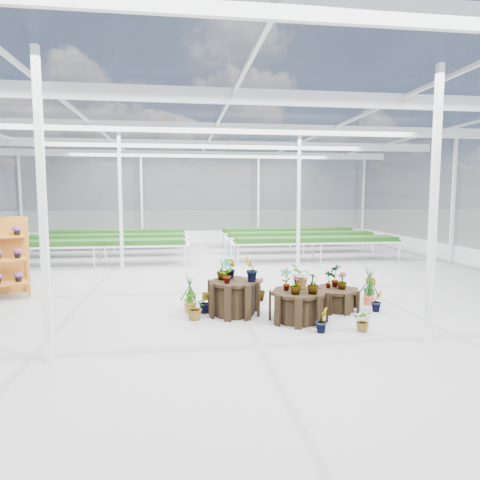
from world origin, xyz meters
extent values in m
plane|color=gray|center=(0.00, 0.00, 0.00)|extent=(24.00, 24.00, 0.00)
cylinder|color=black|center=(0.00, -1.89, 0.35)|extent=(1.37, 1.37, 0.71)
cylinder|color=black|center=(1.20, -2.49, 0.29)|extent=(1.37, 1.37, 0.59)
cylinder|color=black|center=(2.20, -1.79, 0.23)|extent=(1.17, 1.17, 0.45)
imported|color=#183F12|center=(-0.22, -1.75, 0.92)|extent=(0.28, 0.28, 0.42)
imported|color=#183F12|center=(0.33, -2.04, 0.96)|extent=(0.36, 0.35, 0.52)
imported|color=#183F12|center=(-0.02, -1.64, 0.92)|extent=(0.25, 0.28, 0.43)
imported|color=#183F12|center=(-0.17, -2.12, 0.96)|extent=(0.32, 0.27, 0.51)
imported|color=#183F12|center=(0.97, -2.40, 0.81)|extent=(0.29, 0.25, 0.46)
imported|color=#183F12|center=(1.41, -2.74, 0.79)|extent=(0.27, 0.27, 0.41)
imported|color=#183F12|center=(1.31, -2.28, 0.83)|extent=(0.42, 0.48, 0.49)
imported|color=#183F12|center=(1.07, -2.72, 0.78)|extent=(0.28, 0.28, 0.38)
imported|color=#183F12|center=(2.09, -1.71, 0.65)|extent=(0.25, 0.23, 0.39)
imported|color=#183F12|center=(2.33, -1.85, 0.64)|extent=(0.29, 0.29, 0.37)
imported|color=#183F12|center=(2.27, -1.61, 0.71)|extent=(0.32, 0.26, 0.52)
imported|color=#183F12|center=(-0.83, -2.15, 0.25)|extent=(0.51, 0.47, 0.49)
imported|color=#183F12|center=(-0.57, -1.72, 0.24)|extent=(0.33, 0.31, 0.49)
imported|color=#183F12|center=(1.42, -3.25, 0.23)|extent=(0.32, 0.32, 0.45)
imported|color=#183F12|center=(2.19, -3.28, 0.20)|extent=(0.47, 0.45, 0.40)
imported|color=#183F12|center=(3.03, -2.07, 0.24)|extent=(0.33, 0.31, 0.47)
imported|color=#183F12|center=(3.34, -1.05, 0.28)|extent=(0.36, 0.38, 0.56)
imported|color=#183F12|center=(1.98, -1.24, 0.26)|extent=(0.20, 0.28, 0.51)
imported|color=#183F12|center=(0.72, -0.79, 0.27)|extent=(0.42, 0.42, 0.55)
imported|color=#183F12|center=(0.08, -0.81, 0.32)|extent=(0.41, 0.41, 0.63)
camera|label=1|loc=(-1.05, -10.42, 2.45)|focal=32.00mm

